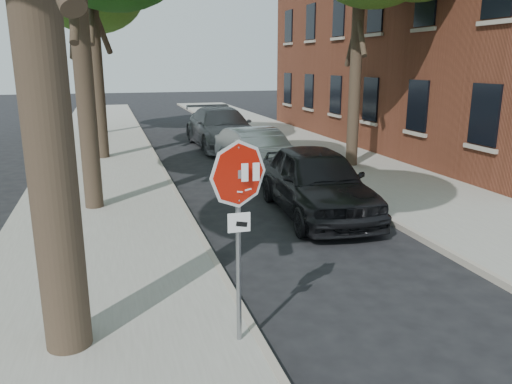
# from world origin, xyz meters

# --- Properties ---
(ground) EXTENTS (120.00, 120.00, 0.00)m
(ground) POSITION_xyz_m (0.00, 0.00, 0.00)
(ground) COLOR black
(ground) RESTS_ON ground
(sidewalk_left) EXTENTS (4.00, 55.00, 0.12)m
(sidewalk_left) POSITION_xyz_m (-2.50, 12.00, 0.06)
(sidewalk_left) COLOR gray
(sidewalk_left) RESTS_ON ground
(sidewalk_right) EXTENTS (4.00, 55.00, 0.12)m
(sidewalk_right) POSITION_xyz_m (6.00, 12.00, 0.06)
(sidewalk_right) COLOR gray
(sidewalk_right) RESTS_ON ground
(curb_left) EXTENTS (0.12, 55.00, 0.13)m
(curb_left) POSITION_xyz_m (-0.45, 12.00, 0.07)
(curb_left) COLOR #9E9384
(curb_left) RESTS_ON ground
(curb_right) EXTENTS (0.12, 55.00, 0.13)m
(curb_right) POSITION_xyz_m (3.95, 12.00, 0.07)
(curb_right) COLOR #9E9384
(curb_right) RESTS_ON ground
(stop_sign) EXTENTS (0.76, 0.34, 2.61)m
(stop_sign) POSITION_xyz_m (-0.70, -0.03, 1.95)
(stop_sign) COLOR gray
(stop_sign) RESTS_ON sidewalk_left
(car_a) EXTENTS (2.30, 4.98, 1.65)m
(car_a) POSITION_xyz_m (2.60, 5.22, 0.83)
(car_a) COLOR black
(car_a) RESTS_ON ground
(car_b) EXTENTS (2.06, 4.62, 1.47)m
(car_b) POSITION_xyz_m (2.60, 10.19, 0.74)
(car_b) COLOR #A4A7AC
(car_b) RESTS_ON ground
(car_c) EXTENTS (2.51, 5.93, 1.71)m
(car_c) POSITION_xyz_m (2.60, 15.66, 0.85)
(car_c) COLOR #535459
(car_c) RESTS_ON ground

